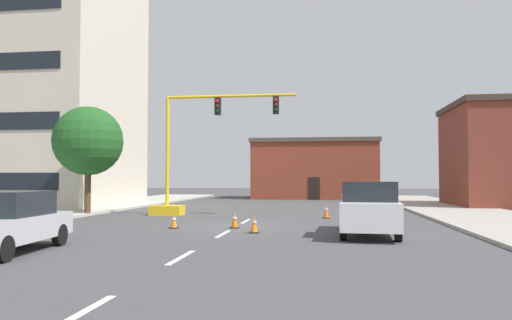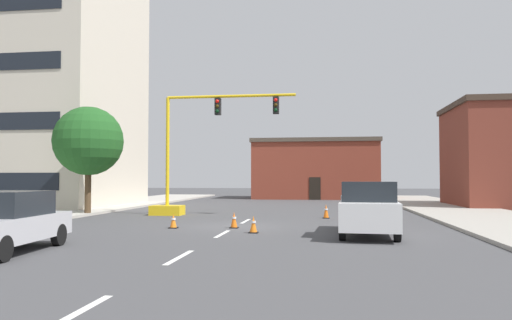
% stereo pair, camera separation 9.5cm
% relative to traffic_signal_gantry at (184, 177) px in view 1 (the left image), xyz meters
% --- Properties ---
extents(ground_plane, '(160.00, 160.00, 0.00)m').
position_rel_traffic_signal_gantry_xyz_m(ground_plane, '(4.06, -5.80, -2.20)').
color(ground_plane, '#424244').
extents(sidewalk_left, '(6.00, 56.00, 0.14)m').
position_rel_traffic_signal_gantry_xyz_m(sidewalk_left, '(-8.10, 2.20, -2.13)').
color(sidewalk_left, '#B2ADA3').
rests_on(sidewalk_left, ground_plane).
extents(sidewalk_right, '(6.00, 56.00, 0.14)m').
position_rel_traffic_signal_gantry_xyz_m(sidewalk_right, '(16.22, 2.20, -2.13)').
color(sidewalk_right, '#9E998E').
rests_on(sidewalk_right, ground_plane).
extents(lane_stripe_seg_0, '(0.16, 2.40, 0.01)m').
position_rel_traffic_signal_gantry_xyz_m(lane_stripe_seg_0, '(4.06, -19.80, -2.19)').
color(lane_stripe_seg_0, silver).
rests_on(lane_stripe_seg_0, ground_plane).
extents(lane_stripe_seg_1, '(0.16, 2.40, 0.01)m').
position_rel_traffic_signal_gantry_xyz_m(lane_stripe_seg_1, '(4.06, -14.30, -2.19)').
color(lane_stripe_seg_1, silver).
rests_on(lane_stripe_seg_1, ground_plane).
extents(lane_stripe_seg_2, '(0.16, 2.40, 0.01)m').
position_rel_traffic_signal_gantry_xyz_m(lane_stripe_seg_2, '(4.06, -8.80, -2.19)').
color(lane_stripe_seg_2, silver).
rests_on(lane_stripe_seg_2, ground_plane).
extents(lane_stripe_seg_3, '(0.16, 2.40, 0.01)m').
position_rel_traffic_signal_gantry_xyz_m(lane_stripe_seg_3, '(4.06, -3.30, -2.19)').
color(lane_stripe_seg_3, silver).
rests_on(lane_stripe_seg_3, ground_plane).
extents(building_tall_left, '(14.66, 12.26, 19.29)m').
position_rel_traffic_signal_gantry_xyz_m(building_tall_left, '(-14.19, 7.11, 7.46)').
color(building_tall_left, beige).
rests_on(building_tall_left, ground_plane).
extents(building_brick_center, '(12.86, 7.55, 6.09)m').
position_rel_traffic_signal_gantry_xyz_m(building_brick_center, '(6.97, 24.37, 0.86)').
color(building_brick_center, brown).
rests_on(building_brick_center, ground_plane).
extents(traffic_signal_gantry, '(8.27, 1.20, 6.83)m').
position_rel_traffic_signal_gantry_xyz_m(traffic_signal_gantry, '(0.00, 0.00, 0.00)').
color(traffic_signal_gantry, yellow).
rests_on(traffic_signal_gantry, ground_plane).
extents(tree_left_near, '(3.92, 3.92, 6.19)m').
position_rel_traffic_signal_gantry_xyz_m(tree_left_near, '(-5.40, -0.88, 2.02)').
color(tree_left_near, '#4C3823').
rests_on(tree_left_near, ground_plane).
extents(pickup_truck_white, '(2.35, 5.52, 1.99)m').
position_rel_traffic_signal_gantry_xyz_m(pickup_truck_white, '(9.52, -8.39, -1.22)').
color(pickup_truck_white, white).
rests_on(pickup_truck_white, ground_plane).
extents(sedan_silver_near_left, '(2.20, 4.63, 1.74)m').
position_rel_traffic_signal_gantry_xyz_m(sedan_silver_near_left, '(-1.05, -14.20, -1.31)').
color(sedan_silver_near_left, '#B7B7BC').
rests_on(sedan_silver_near_left, ground_plane).
extents(traffic_cone_roadside_a, '(0.36, 0.36, 0.61)m').
position_rel_traffic_signal_gantry_xyz_m(traffic_cone_roadside_a, '(1.58, -7.02, -1.90)').
color(traffic_cone_roadside_a, black).
rests_on(traffic_cone_roadside_a, ground_plane).
extents(traffic_cone_roadside_b, '(0.36, 0.36, 0.74)m').
position_rel_traffic_signal_gantry_xyz_m(traffic_cone_roadside_b, '(7.98, -1.00, -1.83)').
color(traffic_cone_roadside_b, black).
rests_on(traffic_cone_roadside_b, ground_plane).
extents(traffic_cone_roadside_c, '(0.36, 0.36, 0.66)m').
position_rel_traffic_signal_gantry_xyz_m(traffic_cone_roadside_c, '(5.19, -8.32, -1.87)').
color(traffic_cone_roadside_c, black).
rests_on(traffic_cone_roadside_c, ground_plane).
extents(traffic_cone_roadside_d, '(0.36, 0.36, 0.68)m').
position_rel_traffic_signal_gantry_xyz_m(traffic_cone_roadside_d, '(4.11, -6.61, -1.86)').
color(traffic_cone_roadside_d, black).
rests_on(traffic_cone_roadside_d, ground_plane).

